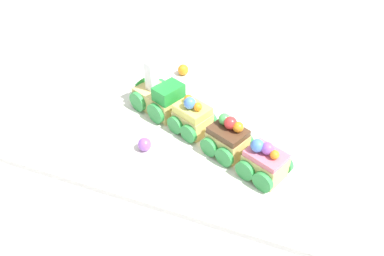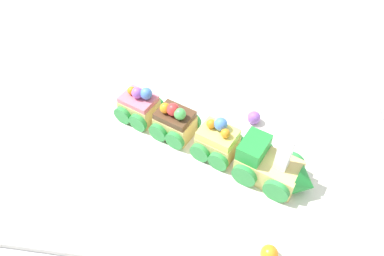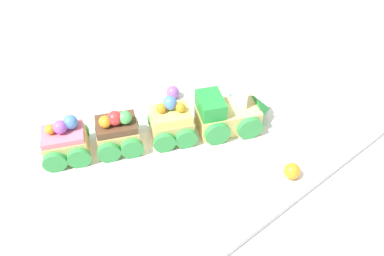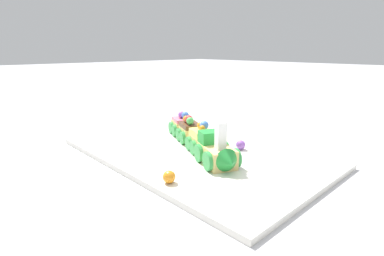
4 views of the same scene
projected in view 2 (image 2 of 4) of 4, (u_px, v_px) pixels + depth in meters
name	position (u px, v px, depth m)	size (l,w,h in m)	color
ground_plane	(205.00, 160.00, 0.62)	(10.00, 10.00, 0.00)	#B2B2B7
display_board	(205.00, 158.00, 0.62)	(0.61, 0.38, 0.01)	white
cake_train_locomotive	(273.00, 168.00, 0.56)	(0.13, 0.10, 0.10)	#E5C675
cake_car_lemon	(218.00, 142.00, 0.60)	(0.09, 0.08, 0.07)	#E5C675
cake_car_chocolate	(175.00, 122.00, 0.63)	(0.09, 0.08, 0.07)	#E5C675
cake_car_strawberry	(140.00, 106.00, 0.66)	(0.09, 0.08, 0.07)	#E5C675
gumball_orange	(269.00, 254.00, 0.49)	(0.02, 0.02, 0.02)	orange
gumball_purple	(254.00, 118.00, 0.66)	(0.02, 0.02, 0.02)	#9956C6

